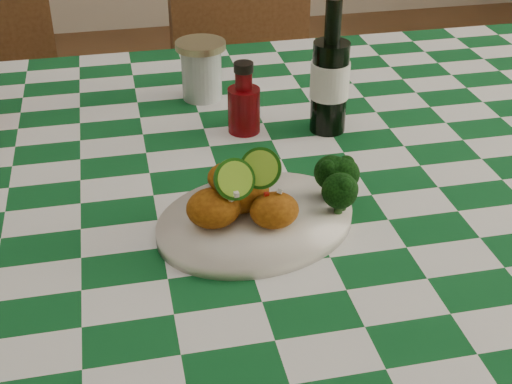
{
  "coord_description": "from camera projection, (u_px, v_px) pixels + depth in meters",
  "views": [
    {
      "loc": [
        -0.14,
        -0.94,
        1.33
      ],
      "look_at": [
        0.03,
        -0.17,
        0.84
      ],
      "focal_mm": 50.0,
      "sensor_mm": 36.0,
      "label": 1
    }
  ],
  "objects": [
    {
      "name": "mason_jar",
      "position": [
        202.0,
        70.0,
        1.28
      ],
      "size": [
        0.1,
        0.1,
        0.11
      ],
      "primitive_type": null,
      "rotation": [
        0.0,
        0.0,
        0.12
      ],
      "color": "#B2BCBA",
      "rests_on": "dining_table"
    },
    {
      "name": "dining_table",
      "position": [
        223.0,
        352.0,
        1.3
      ],
      "size": [
        1.66,
        1.06,
        0.79
      ],
      "primitive_type": null,
      "color": "#0E5121",
      "rests_on": "ground"
    },
    {
      "name": "beer_bottle",
      "position": [
        331.0,
        67.0,
        1.14
      ],
      "size": [
        0.07,
        0.07,
        0.22
      ],
      "primitive_type": null,
      "rotation": [
        0.0,
        0.0,
        -0.11
      ],
      "color": "black",
      "rests_on": "dining_table"
    },
    {
      "name": "wooden_chair_right",
      "position": [
        263.0,
        142.0,
        1.93
      ],
      "size": [
        0.44,
        0.45,
        0.85
      ],
      "primitive_type": null,
      "rotation": [
        0.0,
        0.0,
        0.13
      ],
      "color": "#472814",
      "rests_on": "ground"
    },
    {
      "name": "ketchup_bottle",
      "position": [
        244.0,
        98.0,
        1.16
      ],
      "size": [
        0.07,
        0.07,
        0.12
      ],
      "primitive_type": null,
      "rotation": [
        0.0,
        0.0,
        -0.27
      ],
      "color": "#5D0408",
      "rests_on": "dining_table"
    },
    {
      "name": "broccoli_side",
      "position": [
        328.0,
        185.0,
        0.96
      ],
      "size": [
        0.07,
        0.07,
        0.06
      ],
      "primitive_type": null,
      "color": "black",
      "rests_on": "plate"
    },
    {
      "name": "fried_chicken_pile",
      "position": [
        250.0,
        189.0,
        0.92
      ],
      "size": [
        0.13,
        0.1,
        0.09
      ],
      "primitive_type": null,
      "color": "#AA6010",
      "rests_on": "plate"
    },
    {
      "name": "wooden_chair_left",
      "position": [
        4.0,
        169.0,
        1.83
      ],
      "size": [
        0.44,
        0.46,
        0.83
      ],
      "primitive_type": null,
      "rotation": [
        0.0,
        0.0,
        0.17
      ],
      "color": "#472814",
      "rests_on": "ground"
    },
    {
      "name": "plate",
      "position": [
        256.0,
        221.0,
        0.95
      ],
      "size": [
        0.33,
        0.29,
        0.02
      ],
      "primitive_type": null,
      "rotation": [
        0.0,
        0.0,
        0.31
      ],
      "color": "white",
      "rests_on": "dining_table"
    }
  ]
}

